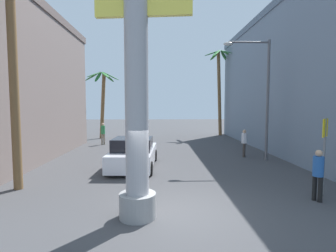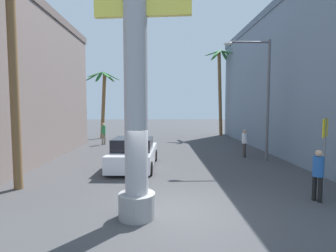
{
  "view_description": "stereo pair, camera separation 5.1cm",
  "coord_description": "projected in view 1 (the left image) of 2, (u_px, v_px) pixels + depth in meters",
  "views": [
    {
      "loc": [
        -0.41,
        -7.61,
        3.15
      ],
      "look_at": [
        0.0,
        4.64,
        2.22
      ],
      "focal_mm": 28.0,
      "sensor_mm": 36.0,
      "label": 1
    },
    {
      "loc": [
        -0.35,
        -7.61,
        3.15
      ],
      "look_at": [
        0.0,
        4.64,
        2.22
      ],
      "focal_mm": 28.0,
      "sensor_mm": 36.0,
      "label": 2
    }
  ],
  "objects": [
    {
      "name": "car_lead",
      "position": [
        134.0,
        154.0,
        13.43
      ],
      "size": [
        2.35,
        4.7,
        1.56
      ],
      "color": "black",
      "rests_on": "ground"
    },
    {
      "name": "ground_plane",
      "position": [
        165.0,
        153.0,
        17.8
      ],
      "size": [
        89.73,
        89.73,
        0.0
      ],
      "primitive_type": "plane",
      "color": "#424244"
    },
    {
      "name": "neon_sign_pole",
      "position": [
        136.0,
        21.0,
        7.01
      ],
      "size": [
        2.97,
        1.04,
        11.15
      ],
      "color": "#9E9EA3",
      "rests_on": "ground"
    },
    {
      "name": "pedestrian_far_left",
      "position": [
        103.0,
        132.0,
        21.36
      ],
      "size": [
        0.48,
        0.48,
        1.78
      ],
      "color": "gray",
      "rests_on": "ground"
    },
    {
      "name": "street_lamp",
      "position": [
        260.0,
        87.0,
        14.95
      ],
      "size": [
        2.69,
        0.28,
        6.9
      ],
      "color": "#59595E",
      "rests_on": "ground"
    },
    {
      "name": "crossing_sign",
      "position": [
        324.0,
        145.0,
        9.22
      ],
      "size": [
        0.47,
        0.47,
        2.74
      ],
      "color": "slate",
      "rests_on": "ground"
    },
    {
      "name": "pedestrian_mid_right",
      "position": [
        244.0,
        141.0,
        16.22
      ],
      "size": [
        0.46,
        0.46,
        1.7
      ],
      "color": "#3F3833",
      "rests_on": "ground"
    },
    {
      "name": "palm_tree_far_right",
      "position": [
        220.0,
        82.0,
        27.88
      ],
      "size": [
        3.51,
        3.29,
        9.09
      ],
      "color": "brown",
      "rests_on": "ground"
    },
    {
      "name": "building_right",
      "position": [
        317.0,
        80.0,
        18.01
      ],
      "size": [
        7.23,
        23.03,
        9.86
      ],
      "color": "slate",
      "rests_on": "ground"
    },
    {
      "name": "palm_tree_far_left",
      "position": [
        102.0,
        94.0,
        25.52
      ],
      "size": [
        3.43,
        3.1,
        6.55
      ],
      "color": "brown",
      "rests_on": "ground"
    },
    {
      "name": "palm_tree_near_left",
      "position": [
        12.0,
        41.0,
        9.55
      ],
      "size": [
        2.62,
        2.74,
        8.63
      ],
      "color": "brown",
      "rests_on": "ground"
    },
    {
      "name": "pedestrian_by_sign",
      "position": [
        318.0,
        171.0,
        8.63
      ],
      "size": [
        0.46,
        0.46,
        1.72
      ],
      "color": "black",
      "rests_on": "ground"
    }
  ]
}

